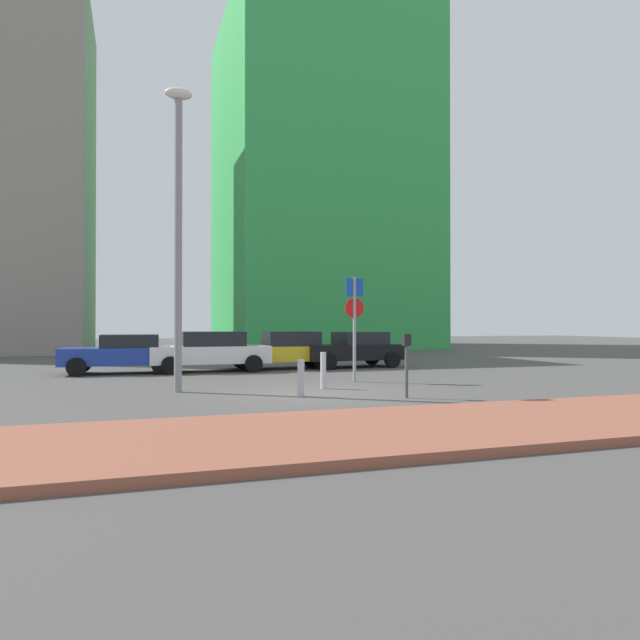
{
  "coord_description": "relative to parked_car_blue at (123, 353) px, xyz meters",
  "views": [
    {
      "loc": [
        -4.37,
        -13.72,
        1.75
      ],
      "look_at": [
        1.46,
        3.91,
        1.9
      ],
      "focal_mm": 31.57,
      "sensor_mm": 36.0,
      "label": 1
    }
  ],
  "objects": [
    {
      "name": "ground_plane",
      "position": [
        4.75,
        -7.56,
        -0.73
      ],
      "size": [
        120.0,
        120.0,
        0.0
      ],
      "primitive_type": "plane",
      "color": "#4C4947"
    },
    {
      "name": "sidewalk_brick",
      "position": [
        4.75,
        -13.12,
        -0.66
      ],
      "size": [
        40.0,
        3.78,
        0.14
      ],
      "primitive_type": "cube",
      "color": "#93513D",
      "rests_on": "ground"
    },
    {
      "name": "parked_car_blue",
      "position": [
        0.0,
        0.0,
        0.0
      ],
      "size": [
        4.07,
        2.0,
        1.39
      ],
      "color": "#1E389E",
      "rests_on": "ground"
    },
    {
      "name": "parked_car_white",
      "position": [
        3.09,
        -0.14,
        0.05
      ],
      "size": [
        4.35,
        2.02,
        1.49
      ],
      "color": "white",
      "rests_on": "ground"
    },
    {
      "name": "parked_car_yellow",
      "position": [
        6.01,
        0.35,
        0.03
      ],
      "size": [
        4.27,
        2.06,
        1.47
      ],
      "color": "gold",
      "rests_on": "ground"
    },
    {
      "name": "parked_car_black",
      "position": [
        8.92,
        0.15,
        0.02
      ],
      "size": [
        4.21,
        2.24,
        1.44
      ],
      "color": "black",
      "rests_on": "ground"
    },
    {
      "name": "parking_sign_post",
      "position": [
        6.77,
        -5.33,
        1.28
      ],
      "size": [
        0.6,
        0.1,
        3.19
      ],
      "color": "gray",
      "rests_on": "ground"
    },
    {
      "name": "parking_meter",
      "position": [
        6.54,
        -9.23,
        0.25
      ],
      "size": [
        0.18,
        0.14,
        1.52
      ],
      "color": "#4C4C51",
      "rests_on": "ground"
    },
    {
      "name": "street_lamp",
      "position": [
        1.46,
        -6.31,
        3.85
      ],
      "size": [
        0.7,
        0.36,
        7.9
      ],
      "color": "gray",
      "rests_on": "ground"
    },
    {
      "name": "traffic_bollard_near",
      "position": [
        5.28,
        -6.76,
        -0.24
      ],
      "size": [
        0.16,
        0.16,
        1.0
      ],
      "primitive_type": "cylinder",
      "color": "#B7B7BC",
      "rests_on": "ground"
    },
    {
      "name": "traffic_bollard_mid",
      "position": [
        4.23,
        -8.16,
        -0.29
      ],
      "size": [
        0.17,
        0.17,
        0.89
      ],
      "primitive_type": "cylinder",
      "color": "#B7B7BC",
      "rests_on": "ground"
    },
    {
      "name": "building_colorful_midrise",
      "position": [
        14.22,
        21.49,
        12.21
      ],
      "size": [
        14.62,
        16.24,
        25.9
      ],
      "primitive_type": "cube",
      "color": "green",
      "rests_on": "ground"
    }
  ]
}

